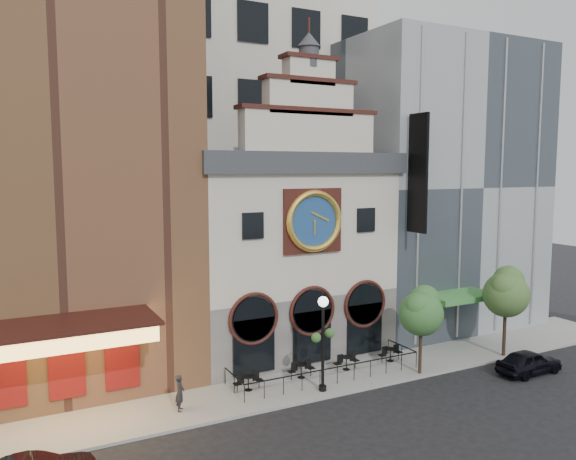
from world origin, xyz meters
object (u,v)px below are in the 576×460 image
(bistro_0, at_px, (248,382))
(lamppost, at_px, (323,333))
(pedestrian, at_px, (180,393))
(bistro_2, at_px, (346,362))
(tree_right, at_px, (506,291))
(bistro_3, at_px, (390,353))
(tree_left, at_px, (422,310))
(car_right, at_px, (529,362))
(bistro_1, at_px, (301,369))

(bistro_0, bearing_deg, lamppost, -27.60)
(pedestrian, height_order, lamppost, lamppost)
(bistro_2, height_order, tree_right, tree_right)
(bistro_3, bearing_deg, bistro_0, -178.63)
(pedestrian, height_order, tree_left, tree_left)
(car_right, xyz_separation_m, tree_left, (-5.60, 2.59, 3.03))
(bistro_1, bearing_deg, tree_left, -20.79)
(bistro_0, height_order, car_right, car_right)
(bistro_1, relative_size, car_right, 0.39)
(tree_right, bearing_deg, tree_left, -179.97)
(car_right, height_order, tree_right, tree_right)
(bistro_1, xyz_separation_m, bistro_3, (5.93, -0.07, 0.00))
(pedestrian, bearing_deg, bistro_2, -60.78)
(bistro_3, height_order, car_right, car_right)
(bistro_1, height_order, lamppost, lamppost)
(bistro_1, height_order, bistro_3, same)
(bistro_0, distance_m, bistro_2, 6.09)
(tree_left, height_order, tree_right, tree_right)
(bistro_2, xyz_separation_m, bistro_3, (3.08, 0.02, 0.00))
(tree_left, relative_size, tree_right, 0.90)
(lamppost, bearing_deg, bistro_1, 73.65)
(lamppost, distance_m, tree_left, 6.12)
(bistro_3, relative_size, car_right, 0.39)
(bistro_2, distance_m, bistro_3, 3.08)
(bistro_1, bearing_deg, tree_right, -10.49)
(pedestrian, height_order, tree_right, tree_right)
(pedestrian, bearing_deg, car_right, -78.01)
(bistro_2, bearing_deg, bistro_0, -178.09)
(bistro_1, bearing_deg, bistro_2, -1.74)
(bistro_0, bearing_deg, bistro_2, 1.91)
(bistro_2, distance_m, pedestrian, 9.93)
(pedestrian, relative_size, tree_left, 0.36)
(bistro_0, height_order, bistro_1, same)
(pedestrian, distance_m, tree_right, 20.05)
(pedestrian, relative_size, tree_right, 0.32)
(bistro_3, distance_m, tree_right, 7.99)
(car_right, distance_m, tree_right, 4.40)
(bistro_0, bearing_deg, car_right, -17.19)
(bistro_2, distance_m, car_right, 10.20)
(bistro_1, xyz_separation_m, tree_left, (6.22, -2.36, 3.11))
(bistro_0, distance_m, bistro_1, 3.25)
(bistro_1, xyz_separation_m, lamppost, (0.13, -2.05, 2.57))
(bistro_0, distance_m, lamppost, 4.59)
(tree_right, bearing_deg, bistro_3, 161.40)
(car_right, distance_m, pedestrian, 19.25)
(bistro_2, relative_size, car_right, 0.39)
(lamppost, bearing_deg, tree_right, -21.39)
(car_right, bearing_deg, lamppost, 75.53)
(car_right, bearing_deg, bistro_3, 49.80)
(bistro_0, distance_m, car_right, 15.76)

